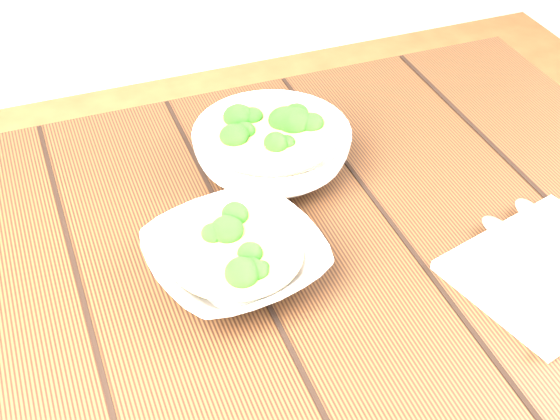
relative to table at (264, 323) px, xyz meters
name	(u,v)px	position (x,y,z in m)	size (l,w,h in m)	color
table	(264,323)	(0.00, 0.00, 0.00)	(1.20, 0.80, 0.75)	black
soup_bowl_front	(235,258)	(-0.04, -0.02, 0.15)	(0.24, 0.24, 0.06)	silver
soup_bowl_back	(272,150)	(0.07, 0.16, 0.16)	(0.28, 0.28, 0.08)	silver
trivet	(254,239)	(0.00, 0.02, 0.13)	(0.11, 0.11, 0.03)	black
napkin	(550,270)	(0.32, -0.15, 0.13)	(0.22, 0.18, 0.01)	beige
spoon_left	(517,245)	(0.30, -0.11, 0.14)	(0.04, 0.18, 0.01)	#9E9A8B
spoon_right	(543,228)	(0.35, -0.09, 0.14)	(0.04, 0.18, 0.01)	#9E9A8B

